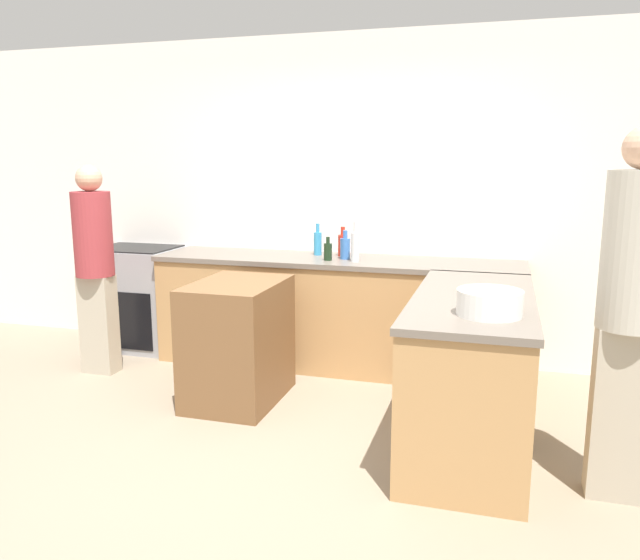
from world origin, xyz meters
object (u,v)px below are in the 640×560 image
object	(u,v)px
mixing_bowl	(489,303)
vinegar_bottle_clear	(355,246)
wine_bottle_dark	(328,251)
island_table	(238,342)
person_by_range	(95,261)
person_at_peninsula	(630,302)
dish_soap_bottle	(318,243)
water_bottle_blue	(345,248)
range_oven	(138,297)
hot_sauce_bottle	(343,244)

from	to	relation	value
mixing_bowl	vinegar_bottle_clear	distance (m)	1.80
wine_bottle_dark	island_table	bearing A→B (deg)	-117.92
island_table	mixing_bowl	distance (m)	1.90
wine_bottle_dark	person_by_range	bearing A→B (deg)	-161.81
person_at_peninsula	dish_soap_bottle	bearing A→B (deg)	140.60
island_table	person_at_peninsula	distance (m)	2.51
dish_soap_bottle	water_bottle_blue	xyz separation A→B (m)	(0.27, -0.14, -0.01)
island_table	mixing_bowl	size ratio (longest dim) A/B	2.57
dish_soap_bottle	water_bottle_blue	world-z (taller)	dish_soap_bottle
wine_bottle_dark	dish_soap_bottle	world-z (taller)	dish_soap_bottle
island_table	person_by_range	xyz separation A→B (m)	(-1.31, 0.24, 0.48)
range_oven	island_table	size ratio (longest dim) A/B	1.07
water_bottle_blue	person_by_range	distance (m)	1.97
vinegar_bottle_clear	person_at_peninsula	size ratio (longest dim) A/B	0.17
island_table	dish_soap_bottle	bearing A→B (deg)	75.57
mixing_bowl	hot_sauce_bottle	bearing A→B (deg)	125.23
dish_soap_bottle	person_by_range	bearing A→B (deg)	-152.70
hot_sauce_bottle	dish_soap_bottle	size ratio (longest dim) A/B	0.92
vinegar_bottle_clear	water_bottle_blue	distance (m)	0.16
vinegar_bottle_clear	dish_soap_bottle	distance (m)	0.45
water_bottle_blue	range_oven	bearing A→B (deg)	178.97
range_oven	wine_bottle_dark	distance (m)	1.91
range_oven	hot_sauce_bottle	bearing A→B (deg)	3.45
vinegar_bottle_clear	person_at_peninsula	distance (m)	2.24
hot_sauce_bottle	person_at_peninsula	distance (m)	2.54
island_table	person_at_peninsula	world-z (taller)	person_at_peninsula
island_table	person_at_peninsula	bearing A→B (deg)	-15.61
mixing_bowl	person_by_range	world-z (taller)	person_by_range
water_bottle_blue	hot_sauce_bottle	bearing A→B (deg)	111.23
range_oven	mixing_bowl	distance (m)	3.53
wine_bottle_dark	dish_soap_bottle	size ratio (longest dim) A/B	0.71
range_oven	wine_bottle_dark	world-z (taller)	wine_bottle_dark
range_oven	person_by_range	bearing A→B (deg)	-82.21
hot_sauce_bottle	water_bottle_blue	bearing A→B (deg)	-68.77
island_table	mixing_bowl	bearing A→B (deg)	-21.21
person_at_peninsula	wine_bottle_dark	bearing A→B (deg)	142.72
hot_sauce_bottle	person_by_range	world-z (taller)	person_by_range
island_table	person_by_range	world-z (taller)	person_by_range
person_by_range	hot_sauce_bottle	bearing A→B (deg)	24.74
vinegar_bottle_clear	person_at_peninsula	bearing A→B (deg)	-40.64
vinegar_bottle_clear	water_bottle_blue	bearing A→B (deg)	134.52
mixing_bowl	wine_bottle_dark	distance (m)	1.94
range_oven	island_table	xyz separation A→B (m)	(1.41, -0.95, -0.03)
water_bottle_blue	island_table	bearing A→B (deg)	-120.66
hot_sauce_bottle	water_bottle_blue	world-z (taller)	hot_sauce_bottle
mixing_bowl	vinegar_bottle_clear	bearing A→B (deg)	125.66
wine_bottle_dark	water_bottle_blue	size ratio (longest dim) A/B	0.81
range_oven	dish_soap_bottle	distance (m)	1.77
mixing_bowl	hot_sauce_bottle	distance (m)	2.11
range_oven	person_at_peninsula	bearing A→B (deg)	-23.14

